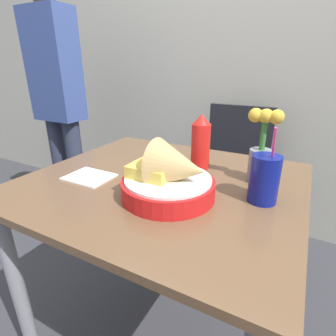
{
  "coord_description": "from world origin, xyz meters",
  "views": [
    {
      "loc": [
        0.41,
        -0.72,
        1.14
      ],
      "look_at": [
        0.04,
        -0.03,
        0.83
      ],
      "focal_mm": 28.0,
      "sensor_mm": 36.0,
      "label": 1
    }
  ],
  "objects_px": {
    "food_basket": "(171,178)",
    "ketchup_bottle": "(201,143)",
    "flower_vase": "(261,150)",
    "chair_far_window": "(233,166)",
    "drink_cup": "(264,180)",
    "person_standing": "(58,96)"
  },
  "relations": [
    {
      "from": "drink_cup",
      "to": "flower_vase",
      "type": "height_order",
      "value": "flower_vase"
    },
    {
      "from": "food_basket",
      "to": "drink_cup",
      "type": "bearing_deg",
      "value": 23.33
    },
    {
      "from": "food_basket",
      "to": "ketchup_bottle",
      "type": "bearing_deg",
      "value": 93.35
    },
    {
      "from": "drink_cup",
      "to": "flower_vase",
      "type": "distance_m",
      "value": 0.15
    },
    {
      "from": "flower_vase",
      "to": "chair_far_window",
      "type": "bearing_deg",
      "value": 109.49
    },
    {
      "from": "ketchup_bottle",
      "to": "person_standing",
      "type": "bearing_deg",
      "value": 163.51
    },
    {
      "from": "ketchup_bottle",
      "to": "flower_vase",
      "type": "xyz_separation_m",
      "value": [
        0.22,
        -0.03,
        0.01
      ]
    },
    {
      "from": "chair_far_window",
      "to": "drink_cup",
      "type": "relative_size",
      "value": 4.05
    },
    {
      "from": "person_standing",
      "to": "drink_cup",
      "type": "bearing_deg",
      "value": -19.73
    },
    {
      "from": "food_basket",
      "to": "ketchup_bottle",
      "type": "xyz_separation_m",
      "value": [
        -0.02,
        0.27,
        0.04
      ]
    },
    {
      "from": "food_basket",
      "to": "flower_vase",
      "type": "relative_size",
      "value": 1.14
    },
    {
      "from": "flower_vase",
      "to": "person_standing",
      "type": "xyz_separation_m",
      "value": [
        -1.36,
        0.36,
        0.07
      ]
    },
    {
      "from": "ketchup_bottle",
      "to": "person_standing",
      "type": "xyz_separation_m",
      "value": [
        -1.14,
        0.34,
        0.08
      ]
    },
    {
      "from": "ketchup_bottle",
      "to": "person_standing",
      "type": "height_order",
      "value": "person_standing"
    },
    {
      "from": "drink_cup",
      "to": "ketchup_bottle",
      "type": "bearing_deg",
      "value": 147.6
    },
    {
      "from": "chair_far_window",
      "to": "drink_cup",
      "type": "height_order",
      "value": "drink_cup"
    },
    {
      "from": "chair_far_window",
      "to": "food_basket",
      "type": "xyz_separation_m",
      "value": [
        0.04,
        -0.95,
        0.29
      ]
    },
    {
      "from": "food_basket",
      "to": "ketchup_bottle",
      "type": "relative_size",
      "value": 1.35
    },
    {
      "from": "ketchup_bottle",
      "to": "drink_cup",
      "type": "height_order",
      "value": "drink_cup"
    },
    {
      "from": "ketchup_bottle",
      "to": "person_standing",
      "type": "distance_m",
      "value": 1.19
    },
    {
      "from": "food_basket",
      "to": "drink_cup",
      "type": "xyz_separation_m",
      "value": [
        0.24,
        0.1,
        0.0
      ]
    },
    {
      "from": "drink_cup",
      "to": "person_standing",
      "type": "xyz_separation_m",
      "value": [
        -1.4,
        0.5,
        0.11
      ]
    }
  ]
}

